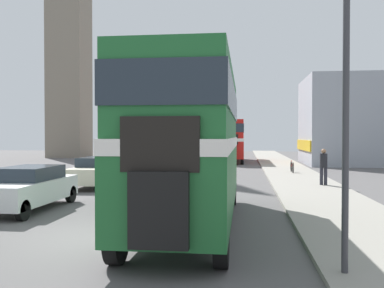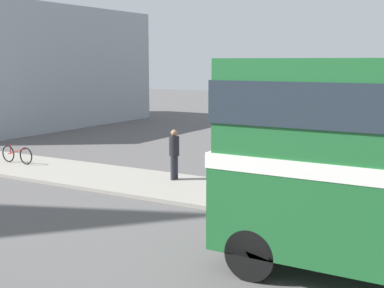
% 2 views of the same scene
% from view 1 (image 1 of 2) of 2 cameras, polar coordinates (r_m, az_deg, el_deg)
% --- Properties ---
extents(ground_plane, '(120.00, 120.00, 0.00)m').
position_cam_1_polar(ground_plane, '(11.24, -12.25, -12.13)').
color(ground_plane, '#565454').
extents(sidewalk_right, '(3.50, 120.00, 0.12)m').
position_cam_1_polar(sidewalk_right, '(11.09, 23.76, -12.07)').
color(sidewalk_right, gray).
rests_on(sidewalk_right, ground_plane).
extents(double_decker_bus, '(2.40, 9.67, 4.37)m').
position_cam_1_polar(double_decker_bus, '(12.20, -0.01, 1.20)').
color(double_decker_bus, '#1E602D').
rests_on(double_decker_bus, ground_plane).
extents(bus_distant, '(2.48, 10.20, 4.01)m').
position_cam_1_polar(bus_distant, '(42.30, 5.26, 0.88)').
color(bus_distant, red).
rests_on(bus_distant, ground_plane).
extents(car_parked_mid, '(1.80, 4.51, 1.50)m').
position_cam_1_polar(car_parked_mid, '(15.91, -21.01, -5.43)').
color(car_parked_mid, white).
rests_on(car_parked_mid, ground_plane).
extents(car_parked_far, '(1.67, 4.57, 1.48)m').
position_cam_1_polar(car_parked_far, '(22.12, -12.60, -3.58)').
color(car_parked_far, beige).
rests_on(car_parked_far, ground_plane).
extents(pedestrian_walking, '(0.36, 0.36, 1.80)m').
position_cam_1_polar(pedestrian_walking, '(22.21, 17.14, -2.63)').
color(pedestrian_walking, '#282833').
rests_on(pedestrian_walking, sidewalk_right).
extents(bicycle_on_pavement, '(0.05, 1.76, 0.78)m').
position_cam_1_polar(bicycle_on_pavement, '(29.31, 13.20, -2.99)').
color(bicycle_on_pavement, black).
rests_on(bicycle_on_pavement, sidewalk_right).
extents(street_lamp, '(0.36, 0.36, 5.86)m').
position_cam_1_polar(street_lamp, '(8.19, 19.87, 10.79)').
color(street_lamp, '#38383D').
rests_on(street_lamp, sidewalk_right).
extents(church_tower, '(4.42, 4.42, 33.52)m').
position_cam_1_polar(church_tower, '(55.03, -16.09, 16.36)').
color(church_tower, gray).
rests_on(church_tower, ground_plane).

